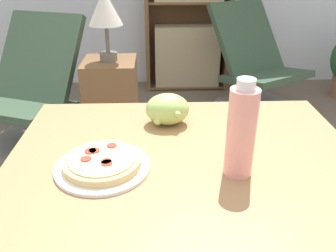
% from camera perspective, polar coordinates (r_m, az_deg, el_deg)
% --- Properties ---
extents(dining_table, '(1.01, 0.80, 0.74)m').
position_cam_1_polar(dining_table, '(1.08, 2.67, -10.34)').
color(dining_table, '#A37549').
rests_on(dining_table, ground_plane).
extents(pizza_on_plate, '(0.26, 0.26, 0.04)m').
position_cam_1_polar(pizza_on_plate, '(0.97, -10.47, -5.95)').
color(pizza_on_plate, white).
rests_on(pizza_on_plate, dining_table).
extents(grape_bunch, '(0.15, 0.12, 0.11)m').
position_cam_1_polar(grape_bunch, '(1.18, -0.10, 2.73)').
color(grape_bunch, '#A8CC66').
rests_on(grape_bunch, dining_table).
extents(drink_bottle, '(0.07, 0.07, 0.26)m').
position_cam_1_polar(drink_bottle, '(0.90, 11.66, -0.87)').
color(drink_bottle, pink).
rests_on(drink_bottle, dining_table).
extents(lounge_chair_near, '(0.75, 0.90, 0.88)m').
position_cam_1_polar(lounge_chair_near, '(2.57, -21.08, 2.30)').
color(lounge_chair_near, slate).
rests_on(lounge_chair_near, ground_plane).
extents(lounge_chair_far, '(0.82, 0.93, 0.88)m').
position_cam_1_polar(lounge_chair_far, '(3.06, 14.02, 7.12)').
color(lounge_chair_far, slate).
rests_on(lounge_chair_far, ground_plane).
extents(bookshelf, '(0.80, 0.28, 1.65)m').
position_cam_1_polar(bookshelf, '(3.47, 3.22, 18.12)').
color(bookshelf, brown).
rests_on(bookshelf, ground_plane).
extents(side_table, '(0.34, 0.34, 0.62)m').
position_cam_1_polar(side_table, '(2.46, -8.92, 3.34)').
color(side_table, brown).
rests_on(side_table, ground_plane).
extents(table_lamp, '(0.21, 0.21, 0.43)m').
position_cam_1_polar(table_lamp, '(2.28, -10.06, 17.71)').
color(table_lamp, '#665B51').
rests_on(table_lamp, side_table).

